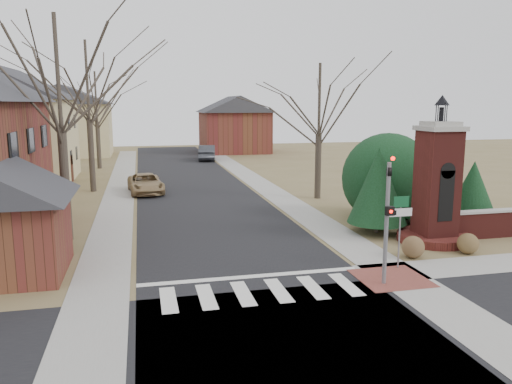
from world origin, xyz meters
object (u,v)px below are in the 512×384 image
object	(u,v)px
distant_car	(207,153)
brick_gate_monument	(436,194)
sign_post	(400,218)
pickup_truck	(146,184)
traffic_signal_pole	(387,210)

from	to	relation	value
distant_car	brick_gate_monument	bearing A→B (deg)	107.54
sign_post	brick_gate_monument	distance (m)	4.55
brick_gate_monument	pickup_truck	distance (m)	19.88
traffic_signal_pole	sign_post	size ratio (longest dim) A/B	1.64
sign_post	distant_car	distance (m)	37.77
sign_post	distant_car	world-z (taller)	sign_post
traffic_signal_pole	pickup_truck	world-z (taller)	traffic_signal_pole
pickup_truck	distant_car	xyz separation A→B (m)	(6.80, 19.21, 0.16)
traffic_signal_pole	brick_gate_monument	xyz separation A→B (m)	(4.70, 4.42, -0.42)
traffic_signal_pole	pickup_truck	distance (m)	21.42
brick_gate_monument	sign_post	bearing A→B (deg)	-138.58
brick_gate_monument	distant_car	xyz separation A→B (m)	(-5.60, 34.68, -1.35)
pickup_truck	distant_car	size ratio (longest dim) A/B	0.96
traffic_signal_pole	sign_post	bearing A→B (deg)	47.57
pickup_truck	sign_post	bearing A→B (deg)	-69.18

